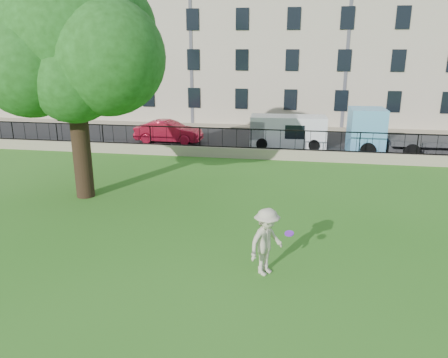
% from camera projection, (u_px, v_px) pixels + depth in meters
% --- Properties ---
extents(ground, '(120.00, 120.00, 0.00)m').
position_uv_depth(ground, '(210.00, 249.00, 13.91)').
color(ground, '#2B6C19').
rests_on(ground, ground).
extents(retaining_wall, '(50.00, 0.40, 0.60)m').
position_uv_depth(retaining_wall, '(251.00, 153.00, 25.15)').
color(retaining_wall, gray).
rests_on(retaining_wall, ground).
extents(iron_railing, '(50.00, 0.05, 1.13)m').
position_uv_depth(iron_railing, '(251.00, 139.00, 24.90)').
color(iron_railing, black).
rests_on(iron_railing, retaining_wall).
extents(street, '(60.00, 9.00, 0.01)m').
position_uv_depth(street, '(258.00, 141.00, 29.67)').
color(street, black).
rests_on(street, ground).
extents(sidewalk, '(60.00, 1.40, 0.12)m').
position_uv_depth(sidewalk, '(264.00, 127.00, 34.55)').
color(sidewalk, gray).
rests_on(sidewalk, ground).
extents(building_row, '(56.40, 10.40, 13.80)m').
position_uv_depth(building_row, '(272.00, 38.00, 37.90)').
color(building_row, '#C1B099').
rests_on(building_row, ground).
extents(tree, '(7.91, 6.11, 9.71)m').
position_uv_depth(tree, '(69.00, 41.00, 17.07)').
color(tree, black).
rests_on(tree, ground).
extents(man, '(1.34, 1.45, 1.96)m').
position_uv_depth(man, '(266.00, 242.00, 12.16)').
color(man, '#BEB69A').
rests_on(man, ground).
extents(frisbee, '(0.32, 0.32, 0.12)m').
position_uv_depth(frisbee, '(289.00, 233.00, 12.56)').
color(frisbee, purple).
extents(red_sedan, '(4.47, 1.59, 1.47)m').
position_uv_depth(red_sedan, '(169.00, 132.00, 29.17)').
color(red_sedan, '#AD152E').
rests_on(red_sedan, street).
extents(white_van, '(4.81, 2.05, 1.99)m').
position_uv_depth(white_van, '(288.00, 132.00, 27.83)').
color(white_van, silver).
rests_on(white_van, street).
extents(blue_truck, '(6.54, 2.49, 2.71)m').
position_uv_depth(blue_truck, '(405.00, 132.00, 25.69)').
color(blue_truck, '#62B2E5').
rests_on(blue_truck, street).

